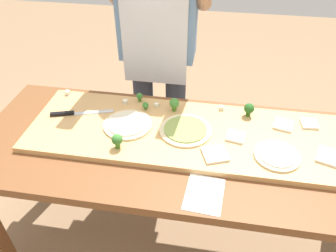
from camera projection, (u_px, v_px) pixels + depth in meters
name	position (u px, v px, depth m)	size (l,w,h in m)	color
ground_plane	(184.00, 245.00, 1.90)	(8.00, 8.00, 0.00)	#896B4C
prep_table	(188.00, 162.00, 1.49)	(1.90, 0.72, 0.77)	brown
cutting_board	(184.00, 133.00, 1.47)	(1.40, 0.47, 0.03)	tan
chefs_knife	(73.00, 113.00, 1.56)	(0.29, 0.11, 0.02)	#B7BABF
pizza_whole_pesto_green	(185.00, 130.00, 1.46)	(0.23, 0.23, 0.02)	beige
pizza_whole_white_garlic	(277.00, 155.00, 1.33)	(0.19, 0.19, 0.02)	beige
pizza_whole_cheese_artichoke	(128.00, 124.00, 1.49)	(0.22, 0.22, 0.02)	beige
pizza_slice_far_left	(330.00, 157.00, 1.32)	(0.10, 0.10, 0.01)	silver
pizza_slice_near_right	(215.00, 154.00, 1.34)	(0.10, 0.10, 0.01)	silver
pizza_slice_far_right	(283.00, 125.00, 1.49)	(0.08, 0.08, 0.01)	silver
pizza_slice_near_left	(309.00, 124.00, 1.50)	(0.07, 0.07, 0.01)	silver
pizza_slice_center	(236.00, 136.00, 1.43)	(0.08, 0.08, 0.01)	silver
broccoli_floret_front_left	(174.00, 103.00, 1.56)	(0.05, 0.05, 0.07)	#487A23
broccoli_floret_back_right	(146.00, 105.00, 1.58)	(0.03, 0.03, 0.04)	#3F7220
broccoli_floret_back_left	(249.00, 109.00, 1.53)	(0.05, 0.05, 0.07)	#2C5915
broccoli_floret_front_right	(140.00, 96.00, 1.63)	(0.03, 0.03, 0.05)	#3F7220
broccoli_floret_front_mid	(117.00, 140.00, 1.35)	(0.05, 0.05, 0.07)	#3F7220
cheese_crumble_a	(222.00, 108.00, 1.59)	(0.02, 0.02, 0.02)	white
cheese_crumble_b	(125.00, 102.00, 1.63)	(0.02, 0.02, 0.02)	silver
cheese_crumble_c	(68.00, 93.00, 1.69)	(0.02, 0.02, 0.02)	white
cheese_crumble_d	(157.00, 105.00, 1.61)	(0.02, 0.02, 0.02)	silver
recipe_note	(204.00, 194.00, 1.21)	(0.14, 0.18, 0.00)	white
cook_center	(158.00, 39.00, 1.76)	(0.54, 0.39, 1.67)	#333847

